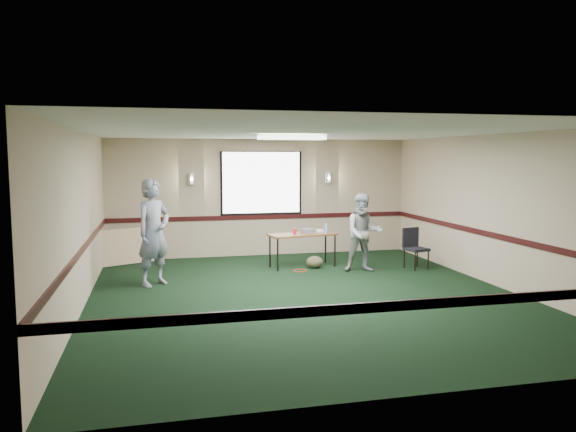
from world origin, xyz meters
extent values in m
plane|color=black|center=(0.00, 0.00, 0.00)|extent=(8.00, 8.00, 0.00)
plane|color=tan|center=(0.00, 4.00, 1.35)|extent=(7.00, 0.00, 7.00)
plane|color=tan|center=(0.00, -4.00, 1.35)|extent=(7.00, 0.00, 7.00)
plane|color=tan|center=(-3.50, 0.00, 1.35)|extent=(0.00, 8.00, 8.00)
plane|color=tan|center=(3.50, 0.00, 1.35)|extent=(0.00, 8.00, 8.00)
plane|color=silver|center=(0.00, 0.00, 2.70)|extent=(8.00, 8.00, 0.00)
cube|color=black|center=(0.00, 3.98, 0.90)|extent=(7.00, 0.03, 0.10)
cube|color=black|center=(0.00, -3.98, 0.90)|extent=(7.00, 0.03, 0.10)
cube|color=black|center=(-3.48, 0.00, 0.90)|extent=(0.03, 8.00, 0.10)
cube|color=black|center=(3.48, 0.00, 0.90)|extent=(0.03, 8.00, 0.10)
cube|color=black|center=(0.00, 3.98, 1.70)|extent=(1.90, 0.01, 1.50)
cube|color=white|center=(0.00, 3.97, 1.70)|extent=(1.80, 0.02, 1.40)
cube|color=tan|center=(0.00, 3.97, 2.47)|extent=(2.05, 0.08, 0.10)
cylinder|color=silver|center=(-1.60, 3.94, 1.80)|extent=(0.16, 0.16, 0.25)
cylinder|color=silver|center=(1.60, 3.94, 1.80)|extent=(0.16, 0.16, 0.25)
cube|color=white|center=(0.00, 1.00, 2.64)|extent=(1.20, 0.32, 0.08)
cube|color=brown|center=(0.57, 2.40, 0.68)|extent=(1.47, 0.77, 0.04)
cylinder|color=black|center=(-0.03, 2.08, 0.33)|extent=(0.03, 0.03, 0.66)
cylinder|color=black|center=(1.25, 2.29, 0.33)|extent=(0.03, 0.03, 0.66)
cylinder|color=black|center=(-0.10, 2.52, 0.33)|extent=(0.03, 0.03, 0.66)
cylinder|color=black|center=(1.17, 2.73, 0.33)|extent=(0.03, 0.03, 0.66)
cube|color=gray|center=(0.71, 2.47, 0.74)|extent=(0.34, 0.32, 0.09)
cube|color=white|center=(0.98, 2.60, 0.72)|extent=(0.20, 0.16, 0.05)
cylinder|color=red|center=(0.40, 2.39, 0.75)|extent=(0.07, 0.07, 0.11)
cylinder|color=#7BA2C9|center=(1.05, 2.31, 0.81)|extent=(0.06, 0.06, 0.21)
ellipsoid|color=#494229|center=(0.78, 2.21, 0.13)|extent=(0.37, 0.28, 0.25)
torus|color=#C13918|center=(0.42, 2.01, 0.01)|extent=(0.37, 0.37, 0.01)
cube|color=tan|center=(-2.97, 3.60, 0.38)|extent=(1.44, 0.83, 0.76)
cube|color=black|center=(2.80, 1.67, 0.40)|extent=(0.49, 0.49, 0.05)
cube|color=black|center=(2.75, 1.87, 0.63)|extent=(0.40, 0.14, 0.40)
cylinder|color=black|center=(2.68, 1.47, 0.19)|extent=(0.03, 0.03, 0.38)
cylinder|color=black|center=(3.01, 1.55, 0.19)|extent=(0.03, 0.03, 0.38)
cylinder|color=black|center=(2.59, 1.80, 0.19)|extent=(0.03, 0.03, 0.38)
cylinder|color=black|center=(2.93, 1.88, 0.19)|extent=(0.03, 0.03, 0.38)
imported|color=#435895|center=(-2.44, 1.40, 0.95)|extent=(0.82, 0.80, 1.91)
imported|color=#7EA2C4|center=(1.65, 1.69, 0.78)|extent=(0.85, 0.71, 1.56)
camera|label=1|loc=(-2.38, -8.79, 2.31)|focal=35.00mm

